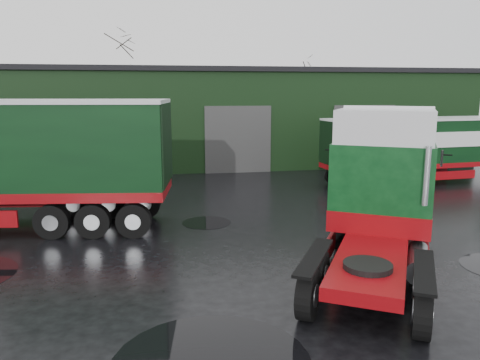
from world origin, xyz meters
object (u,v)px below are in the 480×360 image
at_px(warehouse, 224,115).
at_px(tree_back_b, 292,103).
at_px(hero_tractor, 377,199).
at_px(lorry_right, 417,151).
at_px(tree_back_a, 119,92).

bearing_deg(warehouse, tree_back_b, 51.34).
relative_size(warehouse, tree_back_b, 4.32).
bearing_deg(hero_tractor, warehouse, 121.90).
height_order(lorry_right, tree_back_a, tree_back_a).
relative_size(lorry_right, tree_back_a, 1.41).
bearing_deg(tree_back_b, lorry_right, -87.83).
distance_m(hero_tractor, tree_back_a, 34.20).
xyz_separation_m(lorry_right, tree_back_a, (-16.80, 21.00, 2.99)).
height_order(warehouse, tree_back_b, tree_back_b).
distance_m(warehouse, lorry_right, 14.15).
relative_size(hero_tractor, tree_back_a, 0.75).
height_order(warehouse, lorry_right, warehouse).
distance_m(hero_tractor, tree_back_b, 33.86).
xyz_separation_m(hero_tractor, lorry_right, (8.20, 12.00, -0.46)).
xyz_separation_m(lorry_right, tree_back_b, (-0.80, 21.00, 1.99)).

